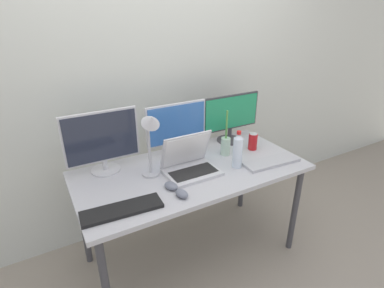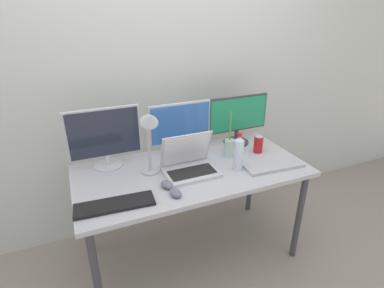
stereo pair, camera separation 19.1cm
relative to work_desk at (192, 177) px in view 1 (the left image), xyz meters
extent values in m
plane|color=gray|center=(0.00, 0.00, -0.67)|extent=(16.00, 16.00, 0.00)
cube|color=silver|center=(0.00, 0.59, 0.63)|extent=(7.00, 0.08, 2.60)
cylinder|color=#424247|center=(-0.70, -0.31, -0.32)|extent=(0.04, 0.04, 0.71)
cylinder|color=#424247|center=(0.70, -0.31, -0.32)|extent=(0.04, 0.04, 0.71)
cylinder|color=#424247|center=(-0.70, 0.31, -0.32)|extent=(0.04, 0.04, 0.71)
cylinder|color=#424247|center=(0.70, 0.31, -0.32)|extent=(0.04, 0.04, 0.71)
cube|color=#B7B7BC|center=(0.00, 0.00, 0.05)|extent=(1.52, 0.74, 0.03)
cylinder|color=silver|center=(-0.51, 0.25, 0.07)|extent=(0.19, 0.19, 0.01)
cylinder|color=silver|center=(-0.51, 0.25, 0.11)|extent=(0.03, 0.03, 0.06)
cube|color=silver|center=(-0.51, 0.25, 0.31)|extent=(0.47, 0.02, 0.33)
cube|color=#232838|center=(-0.51, 0.24, 0.31)|extent=(0.44, 0.01, 0.31)
cylinder|color=silver|center=(0.02, 0.26, 0.07)|extent=(0.17, 0.17, 0.01)
cylinder|color=silver|center=(0.02, 0.26, 0.12)|extent=(0.03, 0.03, 0.08)
cube|color=silver|center=(0.02, 0.26, 0.30)|extent=(0.46, 0.02, 0.29)
cube|color=#3366B2|center=(0.02, 0.24, 0.30)|extent=(0.43, 0.01, 0.27)
cylinder|color=#38383D|center=(0.49, 0.26, 0.07)|extent=(0.20, 0.20, 0.01)
cylinder|color=#38383D|center=(0.49, 0.26, 0.13)|extent=(0.03, 0.03, 0.09)
cube|color=#38383D|center=(0.49, 0.26, 0.31)|extent=(0.49, 0.02, 0.27)
cube|color=#1E8C59|center=(0.49, 0.24, 0.31)|extent=(0.47, 0.01, 0.25)
cube|color=silver|center=(-0.03, -0.06, 0.08)|extent=(0.34, 0.25, 0.02)
cube|color=black|center=(-0.03, -0.07, 0.09)|extent=(0.30, 0.14, 0.00)
cube|color=silver|center=(-0.03, 0.03, 0.20)|extent=(0.34, 0.09, 0.24)
cube|color=white|center=(-0.03, 0.02, 0.20)|extent=(0.30, 0.08, 0.21)
cube|color=#B2B2B7|center=(0.51, -0.20, 0.08)|extent=(0.41, 0.16, 0.02)
cube|color=black|center=(-0.54, -0.22, 0.08)|extent=(0.43, 0.16, 0.02)
ellipsoid|color=slate|center=(-0.22, -0.15, 0.09)|extent=(0.09, 0.11, 0.04)
ellipsoid|color=slate|center=(-0.21, -0.25, 0.09)|extent=(0.08, 0.10, 0.04)
cylinder|color=silver|center=(0.27, -0.12, 0.17)|extent=(0.06, 0.06, 0.21)
cone|color=silver|center=(0.27, -0.12, 0.29)|extent=(0.06, 0.06, 0.03)
cylinder|color=red|center=(0.27, -0.12, 0.32)|extent=(0.03, 0.03, 0.02)
cylinder|color=red|center=(0.55, 0.04, 0.13)|extent=(0.07, 0.07, 0.12)
cylinder|color=silver|center=(0.55, 0.04, 0.19)|extent=(0.06, 0.06, 0.00)
cylinder|color=#B2D1B7|center=(0.32, 0.07, 0.13)|extent=(0.07, 0.07, 0.13)
cylinder|color=#519342|center=(0.32, 0.07, 0.30)|extent=(0.01, 0.01, 0.21)
cylinder|color=#B7B7BC|center=(-0.27, 0.06, 0.07)|extent=(0.11, 0.11, 0.01)
cylinder|color=#B7B7BC|center=(-0.27, 0.06, 0.25)|extent=(0.02, 0.02, 0.34)
cone|color=#B7B7BC|center=(-0.27, 0.00, 0.45)|extent=(0.11, 0.12, 0.11)
camera|label=1|loc=(-0.85, -1.52, 1.04)|focal=28.00mm
camera|label=2|loc=(-0.68, -1.60, 1.04)|focal=28.00mm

